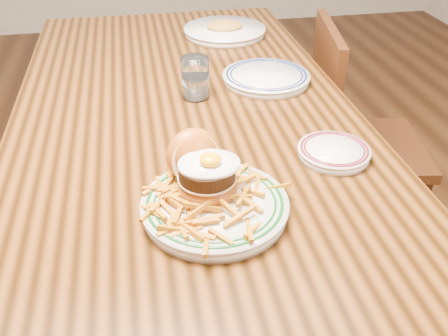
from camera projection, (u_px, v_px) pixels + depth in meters
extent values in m
plane|color=black|center=(194.00, 304.00, 1.69)|extent=(6.00, 6.00, 0.00)
cube|color=black|center=(184.00, 113.00, 1.28)|extent=(0.85, 1.60, 0.05)
cylinder|color=black|center=(79.00, 120.00, 2.04)|extent=(0.07, 0.07, 0.70)
cylinder|color=black|center=(252.00, 106.00, 2.15)|extent=(0.07, 0.07, 0.70)
cube|color=#3B190C|center=(367.00, 149.00, 1.76)|extent=(0.45, 0.45, 0.04)
cube|color=#3B190C|center=(324.00, 90.00, 1.64)|extent=(0.10, 0.39, 0.42)
cylinder|color=#3B190C|center=(390.00, 171.00, 2.02)|extent=(0.04, 0.04, 0.38)
cylinder|color=#3B190C|center=(308.00, 171.00, 2.02)|extent=(0.04, 0.04, 0.38)
cylinder|color=#3B190C|center=(416.00, 225.00, 1.74)|extent=(0.04, 0.04, 0.38)
cylinder|color=#3B190C|center=(321.00, 225.00, 1.74)|extent=(0.04, 0.04, 0.38)
cylinder|color=silver|center=(215.00, 209.00, 0.90)|extent=(0.26, 0.26, 0.02)
cylinder|color=silver|center=(215.00, 203.00, 0.89)|extent=(0.27, 0.27, 0.01)
torus|color=#0C4612|center=(215.00, 202.00, 0.89)|extent=(0.25, 0.25, 0.01)
torus|color=#0C4612|center=(215.00, 202.00, 0.89)|extent=(0.22, 0.22, 0.01)
ellipsoid|color=#A55115|center=(207.00, 187.00, 0.91)|extent=(0.11, 0.11, 0.05)
cylinder|color=beige|center=(207.00, 178.00, 0.90)|extent=(0.11, 0.11, 0.00)
cylinder|color=black|center=(207.00, 171.00, 0.89)|extent=(0.10, 0.10, 0.03)
ellipsoid|color=white|center=(209.00, 164.00, 0.88)|extent=(0.11, 0.09, 0.01)
ellipsoid|color=orange|center=(210.00, 160.00, 0.87)|extent=(0.04, 0.04, 0.02)
ellipsoid|color=#A55115|center=(193.00, 156.00, 0.94)|extent=(0.13, 0.11, 0.12)
cylinder|color=beige|center=(197.00, 161.00, 0.93)|extent=(0.10, 0.06, 0.09)
cylinder|color=silver|center=(334.00, 154.00, 1.06)|extent=(0.15, 0.15, 0.02)
cylinder|color=silver|center=(334.00, 150.00, 1.05)|extent=(0.15, 0.15, 0.01)
torus|color=#58141A|center=(334.00, 149.00, 1.05)|extent=(0.14, 0.14, 0.01)
torus|color=#58141A|center=(334.00, 149.00, 1.05)|extent=(0.13, 0.13, 0.00)
cube|color=silver|center=(341.00, 146.00, 1.06)|extent=(0.08, 0.07, 0.00)
cylinder|color=silver|center=(266.00, 79.00, 1.38)|extent=(0.24, 0.24, 0.02)
cylinder|color=silver|center=(266.00, 75.00, 1.37)|extent=(0.24, 0.24, 0.01)
torus|color=#0F1C4D|center=(266.00, 74.00, 1.37)|extent=(0.22, 0.22, 0.01)
torus|color=#0F1C4D|center=(266.00, 74.00, 1.37)|extent=(0.20, 0.20, 0.01)
cylinder|color=white|center=(195.00, 78.00, 1.28)|extent=(0.07, 0.07, 0.11)
cylinder|color=silver|center=(196.00, 87.00, 1.29)|extent=(0.06, 0.06, 0.05)
cylinder|color=silver|center=(225.00, 32.00, 1.71)|extent=(0.27, 0.27, 0.02)
cylinder|color=silver|center=(225.00, 28.00, 1.70)|extent=(0.28, 0.28, 0.01)
ellipsoid|color=#BB8935|center=(225.00, 26.00, 1.69)|extent=(0.12, 0.10, 0.04)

